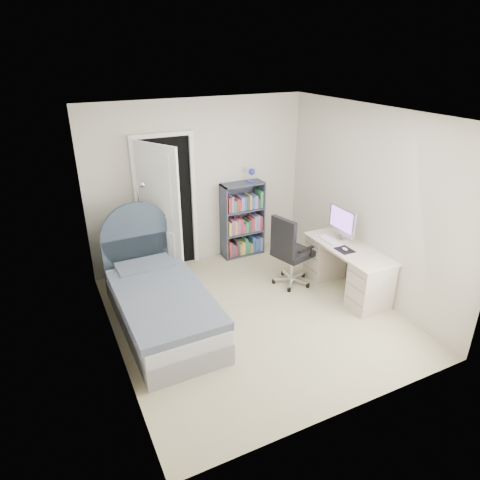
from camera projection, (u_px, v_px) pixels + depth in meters
name	position (u px, v px, depth m)	size (l,w,h in m)	color
room_shell	(255.00, 224.00, 4.98)	(3.50, 3.70, 2.60)	tan
door	(162.00, 209.00, 6.06)	(0.92, 0.74, 2.06)	black
bed	(160.00, 302.00, 5.22)	(1.02, 2.10, 1.29)	gray
nightstand	(137.00, 256.00, 6.25)	(0.36, 0.36, 0.54)	tan
floor_lamp	(145.00, 242.00, 6.05)	(0.22, 0.22, 1.51)	silver
bookcase	(243.00, 222.00, 6.89)	(0.68, 0.29, 1.44)	#3D4354
desk	(346.00, 267.00, 5.90)	(0.55, 1.38, 1.13)	beige
office_chair	(289.00, 248.00, 5.95)	(0.57, 0.59, 1.05)	silver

